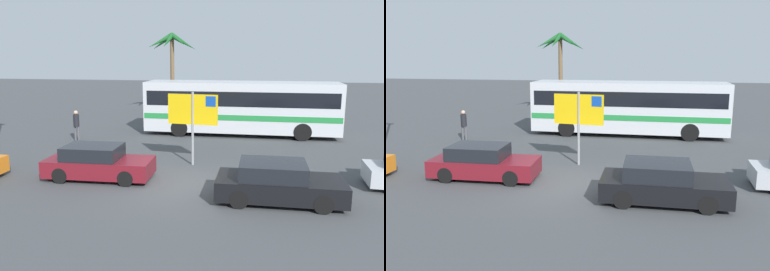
% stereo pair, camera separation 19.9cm
% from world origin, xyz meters
% --- Properties ---
extents(ground, '(120.00, 120.00, 0.00)m').
position_xyz_m(ground, '(0.00, 0.00, 0.00)').
color(ground, '#424447').
extents(bus_front_coach, '(11.37, 2.72, 3.17)m').
position_xyz_m(bus_front_coach, '(1.72, 10.03, 1.78)').
color(bus_front_coach, silver).
rests_on(bus_front_coach, ground).
extents(ferry_sign, '(2.19, 0.29, 3.20)m').
position_xyz_m(ferry_sign, '(0.10, 2.85, 2.33)').
color(ferry_sign, gray).
rests_on(ferry_sign, ground).
extents(car_black, '(4.12, 1.90, 1.32)m').
position_xyz_m(car_black, '(3.57, -1.01, 0.64)').
color(car_black, black).
rests_on(car_black, ground).
extents(car_maroon, '(4.16, 1.84, 1.32)m').
position_xyz_m(car_maroon, '(-3.22, 0.26, 0.63)').
color(car_maroon, maroon).
rests_on(car_maroon, ground).
extents(pedestrian_near_sign, '(0.32, 0.32, 1.72)m').
position_xyz_m(pedestrian_near_sign, '(-7.19, 6.54, 1.02)').
color(pedestrian_near_sign, '#4C4C51').
rests_on(pedestrian_near_sign, ground).
extents(palm_tree_seaside, '(3.95, 4.21, 6.48)m').
position_xyz_m(palm_tree_seaside, '(-4.25, 17.74, 5.33)').
color(palm_tree_seaside, brown).
rests_on(palm_tree_seaside, ground).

